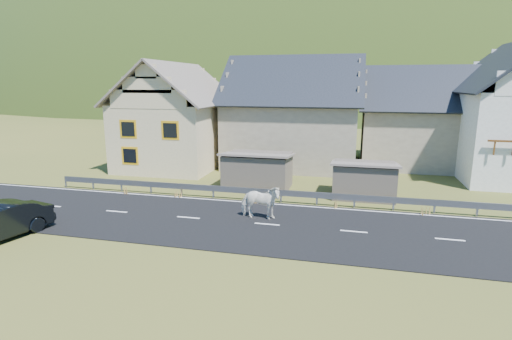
# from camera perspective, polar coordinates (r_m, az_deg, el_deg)

# --- Properties ---
(ground) EXTENTS (160.00, 160.00, 0.00)m
(ground) POSITION_cam_1_polar(r_m,az_deg,el_deg) (19.07, 1.58, -7.86)
(ground) COLOR #3D471E
(ground) RESTS_ON ground
(road) EXTENTS (60.00, 7.00, 0.04)m
(road) POSITION_cam_1_polar(r_m,az_deg,el_deg) (19.06, 1.58, -7.81)
(road) COLOR black
(road) RESTS_ON ground
(lane_markings) EXTENTS (60.00, 6.60, 0.01)m
(lane_markings) POSITION_cam_1_polar(r_m,az_deg,el_deg) (19.05, 1.59, -7.74)
(lane_markings) COLOR silver
(lane_markings) RESTS_ON road
(guardrail) EXTENTS (28.10, 0.09, 0.75)m
(guardrail) POSITION_cam_1_polar(r_m,az_deg,el_deg) (22.33, 3.59, -3.31)
(guardrail) COLOR #93969B
(guardrail) RESTS_ON ground
(shed_left) EXTENTS (4.30, 3.30, 2.40)m
(shed_left) POSITION_cam_1_polar(r_m,az_deg,el_deg) (25.27, 0.27, -0.17)
(shed_left) COLOR #675B4F
(shed_left) RESTS_ON ground
(shed_right) EXTENTS (3.80, 2.90, 2.20)m
(shed_right) POSITION_cam_1_polar(r_m,az_deg,el_deg) (24.16, 15.15, -1.44)
(shed_right) COLOR #675B4F
(shed_right) RESTS_ON ground
(house_cream) EXTENTS (7.80, 9.80, 8.30)m
(house_cream) POSITION_cam_1_polar(r_m,az_deg,el_deg) (32.61, -11.36, 8.22)
(house_cream) COLOR beige
(house_cream) RESTS_ON ground
(house_stone_a) EXTENTS (10.80, 9.80, 8.90)m
(house_stone_a) POSITION_cam_1_polar(r_m,az_deg,el_deg) (32.89, 5.48, 8.93)
(house_stone_a) COLOR tan
(house_stone_a) RESTS_ON ground
(house_stone_b) EXTENTS (9.80, 8.80, 8.10)m
(house_stone_b) POSITION_cam_1_polar(r_m,az_deg,el_deg) (34.97, 22.55, 7.60)
(house_stone_b) COLOR tan
(house_stone_b) RESTS_ON ground
(mountain) EXTENTS (440.00, 280.00, 260.00)m
(mountain) POSITION_cam_1_polar(r_m,az_deg,el_deg) (199.28, 13.98, 4.39)
(mountain) COLOR #1E3812
(mountain) RESTS_ON ground
(conifer_patch) EXTENTS (76.00, 50.00, 28.00)m
(conifer_patch) POSITION_cam_1_polar(r_m,az_deg,el_deg) (140.37, -11.28, 11.95)
(conifer_patch) COLOR black
(conifer_patch) RESTS_ON ground
(horse) EXTENTS (0.98, 2.06, 1.72)m
(horse) POSITION_cam_1_polar(r_m,az_deg,el_deg) (19.51, 0.61, -4.59)
(horse) COLOR white
(horse) RESTS_ON road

